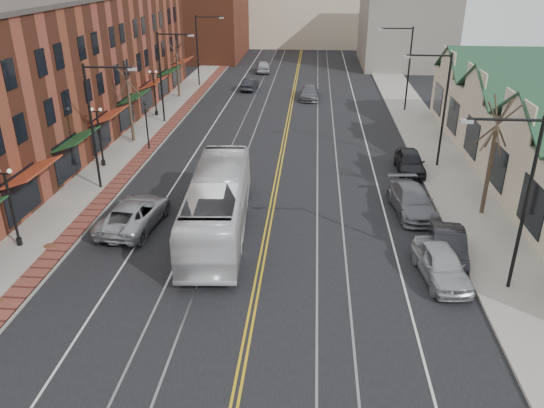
% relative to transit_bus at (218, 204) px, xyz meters
% --- Properties ---
extents(ground, '(160.00, 160.00, 0.00)m').
position_rel_transit_bus_xyz_m(ground, '(2.67, -10.53, -1.70)').
color(ground, black).
rests_on(ground, ground).
extents(sidewalk_left, '(4.00, 120.00, 0.15)m').
position_rel_transit_bus_xyz_m(sidewalk_left, '(-9.33, 9.47, -1.63)').
color(sidewalk_left, gray).
rests_on(sidewalk_left, ground).
extents(sidewalk_right, '(4.00, 120.00, 0.15)m').
position_rel_transit_bus_xyz_m(sidewalk_right, '(14.67, 9.47, -1.63)').
color(sidewalk_right, gray).
rests_on(sidewalk_right, ground).
extents(building_left, '(10.00, 50.00, 11.00)m').
position_rel_transit_bus_xyz_m(building_left, '(-16.33, 16.47, 3.80)').
color(building_left, brown).
rests_on(building_left, ground).
extents(backdrop_left, '(14.00, 18.00, 14.00)m').
position_rel_transit_bus_xyz_m(backdrop_left, '(-13.33, 59.47, 5.30)').
color(backdrop_left, brown).
rests_on(backdrop_left, ground).
extents(backdrop_mid, '(22.00, 14.00, 9.00)m').
position_rel_transit_bus_xyz_m(backdrop_mid, '(2.67, 74.47, 2.80)').
color(backdrop_mid, '#C8B399').
rests_on(backdrop_mid, ground).
extents(backdrop_right, '(12.00, 16.00, 11.00)m').
position_rel_transit_bus_xyz_m(backdrop_right, '(17.67, 54.47, 3.80)').
color(backdrop_right, slate).
rests_on(backdrop_right, ground).
extents(streetlight_l_1, '(3.33, 0.25, 8.00)m').
position_rel_transit_bus_xyz_m(streetlight_l_1, '(-8.38, 5.47, 3.32)').
color(streetlight_l_1, black).
rests_on(streetlight_l_1, sidewalk_left).
extents(streetlight_l_2, '(3.33, 0.25, 8.00)m').
position_rel_transit_bus_xyz_m(streetlight_l_2, '(-8.38, 21.47, 3.32)').
color(streetlight_l_2, black).
rests_on(streetlight_l_2, sidewalk_left).
extents(streetlight_l_3, '(3.33, 0.25, 8.00)m').
position_rel_transit_bus_xyz_m(streetlight_l_3, '(-8.38, 37.47, 3.32)').
color(streetlight_l_3, black).
rests_on(streetlight_l_3, sidewalk_left).
extents(streetlight_r_0, '(3.33, 0.25, 8.00)m').
position_rel_transit_bus_xyz_m(streetlight_r_0, '(13.71, -4.53, 3.32)').
color(streetlight_r_0, black).
rests_on(streetlight_r_0, sidewalk_right).
extents(streetlight_r_1, '(3.33, 0.25, 8.00)m').
position_rel_transit_bus_xyz_m(streetlight_r_1, '(13.71, 11.47, 3.32)').
color(streetlight_r_1, black).
rests_on(streetlight_r_1, sidewalk_right).
extents(streetlight_r_2, '(3.33, 0.25, 8.00)m').
position_rel_transit_bus_xyz_m(streetlight_r_2, '(13.71, 27.47, 3.32)').
color(streetlight_r_2, black).
rests_on(streetlight_r_2, sidewalk_right).
extents(lamppost_l_1, '(0.84, 0.28, 4.27)m').
position_rel_transit_bus_xyz_m(lamppost_l_1, '(-10.13, -2.53, 0.50)').
color(lamppost_l_1, black).
rests_on(lamppost_l_1, sidewalk_left).
extents(lamppost_l_2, '(0.84, 0.28, 4.27)m').
position_rel_transit_bus_xyz_m(lamppost_l_2, '(-10.13, 9.47, 0.50)').
color(lamppost_l_2, black).
rests_on(lamppost_l_2, sidewalk_left).
extents(lamppost_l_3, '(0.84, 0.28, 4.27)m').
position_rel_transit_bus_xyz_m(lamppost_l_3, '(-10.13, 23.47, 0.50)').
color(lamppost_l_3, black).
rests_on(lamppost_l_3, sidewalk_left).
extents(tree_left_near, '(1.78, 1.37, 6.48)m').
position_rel_transit_bus_xyz_m(tree_left_near, '(-9.83, 15.47, 1.81)').
color(tree_left_near, '#382B21').
rests_on(tree_left_near, sidewalk_left).
extents(tree_left_far, '(1.66, 1.28, 6.02)m').
position_rel_transit_bus_xyz_m(tree_left_far, '(-9.83, 31.47, 1.57)').
color(tree_left_far, '#382B21').
rests_on(tree_left_far, sidewalk_left).
extents(tree_right_mid, '(1.90, 1.46, 6.93)m').
position_rel_transit_bus_xyz_m(tree_right_mid, '(15.17, 3.47, 2.05)').
color(tree_right_mid, '#382B21').
rests_on(tree_right_mid, sidewalk_right).
extents(manhole_far, '(0.60, 0.60, 0.02)m').
position_rel_transit_bus_xyz_m(manhole_far, '(-8.53, -2.53, -1.55)').
color(manhole_far, '#592D19').
rests_on(manhole_far, sidewalk_left).
extents(traffic_signal, '(0.18, 0.15, 3.80)m').
position_rel_transit_bus_xyz_m(traffic_signal, '(-7.93, 13.47, 0.64)').
color(traffic_signal, black).
rests_on(traffic_signal, sidewalk_left).
extents(transit_bus, '(3.69, 12.40, 3.41)m').
position_rel_transit_bus_xyz_m(transit_bus, '(0.00, 0.00, 0.00)').
color(transit_bus, white).
rests_on(transit_bus, ground).
extents(parked_suv, '(3.25, 6.05, 1.61)m').
position_rel_transit_bus_xyz_m(parked_suv, '(-4.83, 0.31, -0.90)').
color(parked_suv, '#A8AAAF').
rests_on(parked_suv, ground).
extents(parked_car_a, '(2.43, 4.79, 1.56)m').
position_rel_transit_bus_xyz_m(parked_car_a, '(11.23, -3.85, -0.92)').
color(parked_car_a, '#ACAFB3').
rests_on(parked_car_a, ground).
extents(parked_car_b, '(2.10, 4.65, 1.48)m').
position_rel_transit_bus_xyz_m(parked_car_b, '(11.97, -2.03, -0.96)').
color(parked_car_b, black).
rests_on(parked_car_b, ground).
extents(parked_car_c, '(2.71, 5.49, 1.54)m').
position_rel_transit_bus_xyz_m(parked_car_c, '(11.03, 3.45, -0.94)').
color(parked_car_c, slate).
rests_on(parked_car_c, ground).
extents(parked_car_d, '(1.89, 4.60, 1.56)m').
position_rel_transit_bus_xyz_m(parked_car_d, '(11.96, 10.25, -0.92)').
color(parked_car_d, black).
rests_on(parked_car_d, ground).
extents(distant_car_left, '(1.77, 4.16, 1.33)m').
position_rel_transit_bus_xyz_m(distant_car_left, '(-2.50, 35.78, -1.04)').
color(distant_car_left, black).
rests_on(distant_car_left, ground).
extents(distant_car_right, '(2.13, 4.92, 1.41)m').
position_rel_transit_bus_xyz_m(distant_car_right, '(4.52, 31.94, -1.00)').
color(distant_car_right, '#57585E').
rests_on(distant_car_right, ground).
extents(distant_car_far, '(2.22, 4.71, 1.56)m').
position_rel_transit_bus_xyz_m(distant_car_far, '(-1.95, 46.92, -0.92)').
color(distant_car_far, '#ACADB3').
rests_on(distant_car_far, ground).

